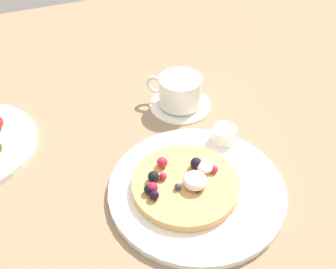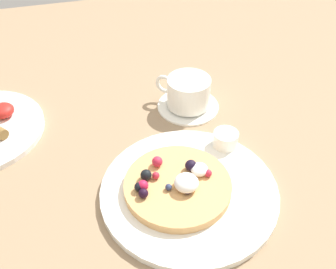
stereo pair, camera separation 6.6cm
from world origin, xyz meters
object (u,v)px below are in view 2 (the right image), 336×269
syrup_ramekin (226,139)px  coffee_saucer (188,105)px  pancake_plate (189,191)px  coffee_cup (188,91)px

syrup_ramekin → coffee_saucer: syrup_ramekin is taller
pancake_plate → coffee_cup: 23.95cm
pancake_plate → coffee_saucer: 23.65cm
pancake_plate → syrup_ramekin: (9.54, 8.42, 2.11)cm
coffee_cup → pancake_plate: bearing=-106.7°
coffee_saucer → pancake_plate: bearing=-107.0°
pancake_plate → coffee_saucer: size_ratio=2.28×
pancake_plate → coffee_cup: coffee_cup is taller
coffee_saucer → coffee_cup: size_ratio=1.24×
pancake_plate → coffee_cup: size_ratio=2.82×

